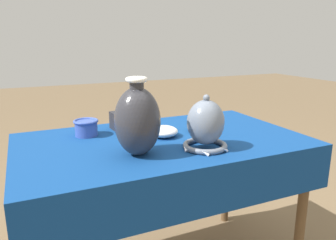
{
  "coord_description": "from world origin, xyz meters",
  "views": [
    {
      "loc": [
        -0.54,
        -1.25,
        1.12
      ],
      "look_at": [
        -0.03,
        -0.12,
        0.81
      ],
      "focal_mm": 35.0,
      "sensor_mm": 36.0,
      "label": 1
    }
  ],
  "objects_px": {
    "vase_tall_bulbous": "(138,121)",
    "mosaic_tile_box": "(127,121)",
    "bowl_shallow_porcelain": "(163,131)",
    "cup_wide_cobalt": "(86,127)",
    "vase_dome_bell": "(206,126)",
    "jar_round_ochre": "(200,122)"
  },
  "relations": [
    {
      "from": "vase_tall_bulbous",
      "to": "mosaic_tile_box",
      "type": "xyz_separation_m",
      "value": [
        0.07,
        0.36,
        -0.09
      ]
    },
    {
      "from": "mosaic_tile_box",
      "to": "bowl_shallow_porcelain",
      "type": "height_order",
      "value": "mosaic_tile_box"
    },
    {
      "from": "bowl_shallow_porcelain",
      "to": "cup_wide_cobalt",
      "type": "height_order",
      "value": "cup_wide_cobalt"
    },
    {
      "from": "vase_dome_bell",
      "to": "jar_round_ochre",
      "type": "bearing_deg",
      "value": 65.23
    },
    {
      "from": "bowl_shallow_porcelain",
      "to": "cup_wide_cobalt",
      "type": "relative_size",
      "value": 1.17
    },
    {
      "from": "vase_tall_bulbous",
      "to": "vase_dome_bell",
      "type": "height_order",
      "value": "vase_tall_bulbous"
    },
    {
      "from": "cup_wide_cobalt",
      "to": "bowl_shallow_porcelain",
      "type": "bearing_deg",
      "value": -26.22
    },
    {
      "from": "jar_round_ochre",
      "to": "cup_wide_cobalt",
      "type": "distance_m",
      "value": 0.52
    },
    {
      "from": "vase_dome_bell",
      "to": "bowl_shallow_porcelain",
      "type": "xyz_separation_m",
      "value": [
        -0.09,
        0.22,
        -0.07
      ]
    },
    {
      "from": "vase_dome_bell",
      "to": "mosaic_tile_box",
      "type": "relative_size",
      "value": 1.47
    },
    {
      "from": "bowl_shallow_porcelain",
      "to": "cup_wide_cobalt",
      "type": "distance_m",
      "value": 0.35
    },
    {
      "from": "vase_tall_bulbous",
      "to": "cup_wide_cobalt",
      "type": "relative_size",
      "value": 2.63
    },
    {
      "from": "mosaic_tile_box",
      "to": "bowl_shallow_porcelain",
      "type": "bearing_deg",
      "value": -64.54
    },
    {
      "from": "vase_tall_bulbous",
      "to": "vase_dome_bell",
      "type": "bearing_deg",
      "value": -8.71
    },
    {
      "from": "vase_tall_bulbous",
      "to": "jar_round_ochre",
      "type": "bearing_deg",
      "value": 25.58
    },
    {
      "from": "vase_tall_bulbous",
      "to": "bowl_shallow_porcelain",
      "type": "relative_size",
      "value": 2.25
    },
    {
      "from": "cup_wide_cobalt",
      "to": "vase_dome_bell",
      "type": "bearing_deg",
      "value": -42.84
    },
    {
      "from": "vase_dome_bell",
      "to": "mosaic_tile_box",
      "type": "height_order",
      "value": "vase_dome_bell"
    },
    {
      "from": "bowl_shallow_porcelain",
      "to": "vase_tall_bulbous",
      "type": "bearing_deg",
      "value": -135.66
    },
    {
      "from": "vase_dome_bell",
      "to": "mosaic_tile_box",
      "type": "bearing_deg",
      "value": 116.25
    },
    {
      "from": "mosaic_tile_box",
      "to": "cup_wide_cobalt",
      "type": "relative_size",
      "value": 1.34
    },
    {
      "from": "bowl_shallow_porcelain",
      "to": "cup_wide_cobalt",
      "type": "bearing_deg",
      "value": 153.78
    }
  ]
}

